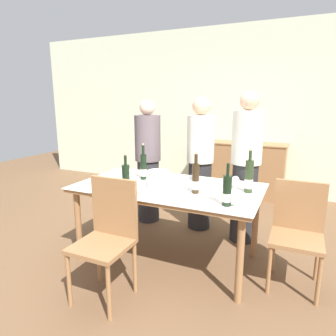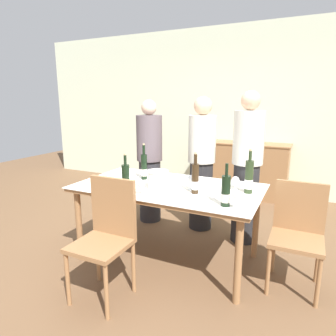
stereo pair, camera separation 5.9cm
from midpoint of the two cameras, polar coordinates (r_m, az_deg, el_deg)
ground_plane at (r=3.22m, az=-0.55°, el=-16.66°), size 12.00×12.00×0.00m
back_wall at (r=5.38m, az=11.83°, el=10.58°), size 8.00×0.10×2.80m
sideboard_cabinet at (r=5.17m, az=13.22°, el=-0.20°), size 1.46×0.46×0.90m
dining_table at (r=2.94m, az=-0.58°, el=-4.76°), size 1.78×0.99×0.77m
ice_bucket at (r=2.82m, az=-2.52°, el=-2.10°), size 0.20×0.20×0.17m
wine_bottle_0 at (r=2.68m, az=4.66°, el=-2.07°), size 0.07×0.07×0.37m
wine_bottle_1 at (r=2.77m, az=14.59°, el=-1.71°), size 0.08×0.08×0.40m
wine_bottle_2 at (r=3.15m, az=-5.22°, el=0.16°), size 0.07×0.07×0.38m
wine_bottle_3 at (r=2.40m, az=10.48°, el=-4.41°), size 0.07×0.07×0.34m
wine_bottle_4 at (r=2.77m, az=-8.62°, el=-2.00°), size 0.07×0.07×0.35m
wine_glass_0 at (r=2.79m, az=3.90°, el=-2.19°), size 0.08×0.08×0.14m
wine_glass_1 at (r=2.35m, az=12.48°, el=-5.11°), size 0.07×0.07×0.15m
wine_glass_2 at (r=2.63m, az=-5.63°, el=-3.34°), size 0.07×0.07×0.13m
wine_glass_3 at (r=2.85m, az=12.14°, el=-2.36°), size 0.08×0.08×0.13m
chair_near_front at (r=2.51m, az=-12.06°, el=-11.64°), size 0.42×0.42×0.97m
chair_right_end at (r=2.84m, az=22.90°, el=-10.35°), size 0.42×0.42×0.90m
person_host at (r=3.90m, az=-4.26°, el=1.10°), size 0.33×0.33×1.59m
person_guest_left at (r=3.67m, az=5.69°, el=0.71°), size 0.33×0.33×1.63m
person_guest_right at (r=3.41m, az=14.08°, el=-0.09°), size 0.33×0.33×1.68m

